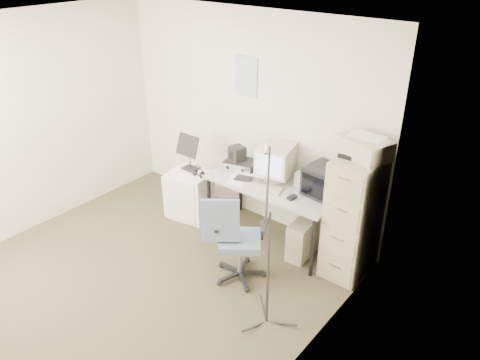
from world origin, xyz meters
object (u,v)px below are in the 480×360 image
Objects in this scene: office_chair at (240,239)px; desk at (273,212)px; filing_cabinet at (353,217)px; side_cart at (190,195)px.

desk is at bearing 63.03° from office_chair.
filing_cabinet reaches higher than office_chair.
office_chair is at bearing -80.14° from desk.
side_cart is at bearing 118.65° from office_chair.
office_chair reaches higher than desk.
filing_cabinet is 0.87× the size of desk.
filing_cabinet is 0.99m from desk.
filing_cabinet is at bearing -3.35° from side_cart.
side_cart is (-1.09, -0.22, -0.06)m from desk.
filing_cabinet is 2.08m from side_cart.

